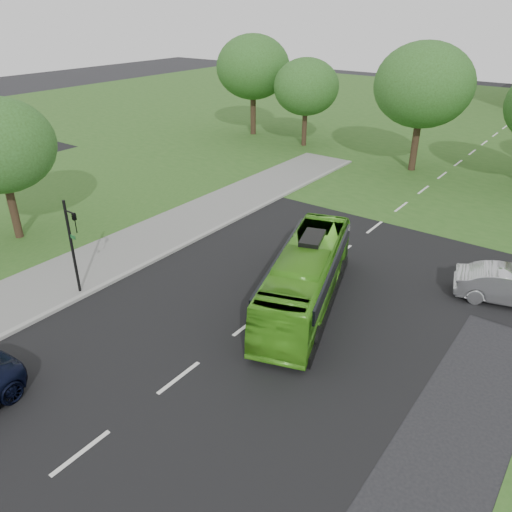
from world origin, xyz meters
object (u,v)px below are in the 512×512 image
Objects in this scene: traffic_light at (73,242)px; bus at (306,277)px; tree_park_b at (424,85)px; sedan at (511,287)px; tree_park_f at (253,67)px; tree_park_a at (306,87)px.

bus is at bearing 35.33° from traffic_light.
traffic_light is at bearing -100.54° from tree_park_b.
sedan is (10.39, -16.03, -5.50)m from tree_park_b.
tree_park_f is 33.25m from sedan.
bus is at bearing -58.43° from tree_park_a.
tree_park_a reaches higher than bus.
tree_park_b reaches higher than traffic_light.
tree_park_f is 31.47m from bus.
tree_park_f is (-6.30, 0.82, 1.12)m from tree_park_a.
sedan is at bearing -33.74° from tree_park_f.
traffic_light is at bearing -67.44° from tree_park_f.
sedan is 18.70m from traffic_light.
tree_park_a is 27.60m from sedan.
bus is (3.39, -21.37, -4.95)m from tree_park_b.
sedan is at bearing -39.67° from tree_park_a.
tree_park_f reaches higher than sedan.
bus is 2.04× the size of sedan.
bus reaches higher than sedan.
bus is 8.82m from sedan.
tree_park_b is at bearing 16.60° from sedan.
sedan is (27.28, -18.22, -5.44)m from tree_park_f.
sedan is (7.00, 5.34, -0.55)m from bus.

